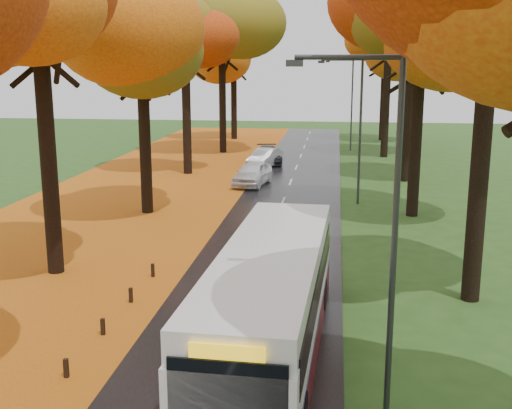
% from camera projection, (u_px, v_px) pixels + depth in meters
% --- Properties ---
extents(road, '(6.50, 90.00, 0.04)m').
position_uv_depth(road, '(275.00, 223.00, 31.62)').
color(road, black).
rests_on(road, ground).
extents(centre_line, '(0.12, 90.00, 0.01)m').
position_uv_depth(centre_line, '(275.00, 222.00, 31.61)').
color(centre_line, silver).
rests_on(centre_line, road).
extents(leaf_verge, '(12.00, 90.00, 0.02)m').
position_uv_depth(leaf_verge, '(99.00, 218.00, 32.71)').
color(leaf_verge, '#923E0D').
rests_on(leaf_verge, ground).
extents(leaf_drift, '(0.90, 90.00, 0.01)m').
position_uv_depth(leaf_drift, '(214.00, 221.00, 31.98)').
color(leaf_drift, orange).
rests_on(leaf_drift, road).
extents(trees_left, '(9.20, 74.00, 13.88)m').
position_uv_depth(trees_left, '(138.00, 26.00, 32.40)').
color(trees_left, black).
rests_on(trees_left, ground).
extents(trees_right, '(9.30, 74.20, 13.96)m').
position_uv_depth(trees_right, '(430.00, 21.00, 30.49)').
color(trees_right, black).
rests_on(trees_right, ground).
extents(streetlamp_near, '(2.45, 0.18, 8.00)m').
position_uv_depth(streetlamp_near, '(384.00, 210.00, 13.65)').
color(streetlamp_near, '#333538').
rests_on(streetlamp_near, ground).
extents(streetlamp_mid, '(2.45, 0.18, 8.00)m').
position_uv_depth(streetlamp_mid, '(356.00, 119.00, 34.96)').
color(streetlamp_mid, '#333538').
rests_on(streetlamp_mid, ground).
extents(streetlamp_far, '(2.45, 0.18, 8.00)m').
position_uv_depth(streetlamp_far, '(349.00, 97.00, 56.26)').
color(streetlamp_far, '#333538').
rests_on(streetlamp_far, ground).
extents(bus, '(3.03, 11.38, 2.97)m').
position_uv_depth(bus, '(271.00, 300.00, 17.11)').
color(bus, '#4C0B10').
rests_on(bus, road).
extents(car_white, '(2.43, 4.64, 1.51)m').
position_uv_depth(car_white, '(253.00, 173.00, 41.03)').
color(car_white, white).
rests_on(car_white, road).
extents(car_silver, '(2.52, 4.45, 1.39)m').
position_uv_depth(car_silver, '(265.00, 158.00, 47.98)').
color(car_silver, '#9B9DA3').
rests_on(car_silver, road).
extents(car_dark, '(2.64, 4.75, 1.30)m').
position_uv_depth(car_dark, '(269.00, 155.00, 49.82)').
color(car_dark, black).
rests_on(car_dark, road).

